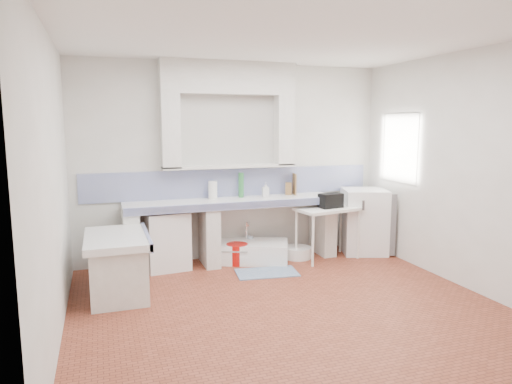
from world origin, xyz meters
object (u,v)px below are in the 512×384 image
object	(u,v)px
side_table	(327,233)
sink	(251,252)
stove	(166,240)
fridge	(364,221)

from	to	relation	value
side_table	sink	bearing A→B (deg)	156.62
stove	sink	xyz separation A→B (m)	(1.18, -0.06, -0.27)
stove	side_table	xyz separation A→B (m)	(2.27, -0.31, -0.01)
stove	side_table	world-z (taller)	stove
sink	fridge	bearing A→B (deg)	18.47
sink	side_table	bearing A→B (deg)	8.92
sink	stove	bearing A→B (deg)	-160.95
side_table	fridge	world-z (taller)	fridge
sink	side_table	world-z (taller)	side_table
stove	side_table	size ratio (longest dim) A/B	0.86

